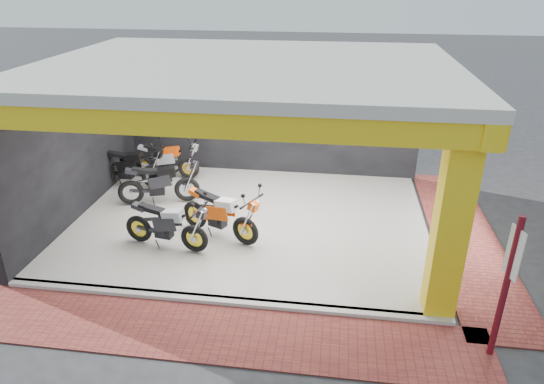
{
  "coord_description": "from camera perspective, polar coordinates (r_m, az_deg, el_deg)",
  "views": [
    {
      "loc": [
        1.87,
        -7.81,
        5.39
      ],
      "look_at": [
        0.53,
        1.84,
        0.9
      ],
      "focal_mm": 32.0,
      "sensor_mm": 36.0,
      "label": 1
    }
  ],
  "objects": [
    {
      "name": "ground",
      "position": [
        9.67,
        -4.68,
        -9.23
      ],
      "size": [
        80.0,
        80.0,
        0.0
      ],
      "primitive_type": "plane",
      "color": "#2D2D30",
      "rests_on": "ground"
    },
    {
      "name": "moto_row_c",
      "position": [
        13.42,
        -9.87,
        3.96
      ],
      "size": [
        2.02,
        0.78,
        1.23
      ],
      "primitive_type": null,
      "rotation": [
        0.0,
        0.0,
        0.02
      ],
      "color": "#A3A6AA",
      "rests_on": "showroom_floor"
    },
    {
      "name": "corner_column",
      "position": [
        8.16,
        20.35,
        -3.44
      ],
      "size": [
        0.5,
        0.5,
        3.5
      ],
      "primitive_type": "cube",
      "color": "yellow",
      "rests_on": "ground"
    },
    {
      "name": "moto_row_d",
      "position": [
        12.98,
        -13.96,
        3.07
      ],
      "size": [
        2.18,
        0.86,
        1.32
      ],
      "primitive_type": null,
      "rotation": [
        0.0,
        0.0,
        -0.03
      ],
      "color": "black",
      "rests_on": "showroom_floor"
    },
    {
      "name": "signpost",
      "position": [
        7.78,
        25.87,
        -9.66
      ],
      "size": [
        0.1,
        0.33,
        2.4
      ],
      "rotation": [
        0.0,
        0.0,
        0.25
      ],
      "color": "#5E0E17",
      "rests_on": "ground"
    },
    {
      "name": "paver_right",
      "position": [
        11.56,
        21.66,
        -4.89
      ],
      "size": [
        1.4,
        7.0,
        0.03
      ],
      "primitive_type": "cube",
      "color": "brown",
      "rests_on": "ground"
    },
    {
      "name": "back_wall",
      "position": [
        13.54,
        -0.32,
        9.14
      ],
      "size": [
        8.2,
        0.2,
        3.5
      ],
      "primitive_type": "cube",
      "color": "black",
      "rests_on": "ground"
    },
    {
      "name": "header_beam_front",
      "position": [
        7.36,
        -7.22,
        8.05
      ],
      "size": [
        8.4,
        0.3,
        0.4
      ],
      "primitive_type": "cube",
      "color": "yellow",
      "rests_on": "corner_column"
    },
    {
      "name": "moto_row_b",
      "position": [
        12.06,
        -10.06,
        1.65
      ],
      "size": [
        2.22,
        1.33,
        1.28
      ],
      "primitive_type": null,
      "rotation": [
        0.0,
        0.0,
        0.28
      ],
      "color": "black",
      "rests_on": "showroom_floor"
    },
    {
      "name": "moto_row_a",
      "position": [
        9.85,
        -9.22,
        -3.96
      ],
      "size": [
        2.1,
        1.09,
        1.22
      ],
      "primitive_type": null,
      "rotation": [
        0.0,
        0.0,
        -0.18
      ],
      "color": "black",
      "rests_on": "showroom_floor"
    },
    {
      "name": "header_beam_right",
      "position": [
        10.25,
        20.14,
        11.5
      ],
      "size": [
        0.3,
        6.4,
        0.4
      ],
      "primitive_type": "cube",
      "color": "yellow",
      "rests_on": "corner_column"
    },
    {
      "name": "left_wall",
      "position": [
        12.05,
        -22.35,
        5.26
      ],
      "size": [
        0.2,
        6.2,
        3.5
      ],
      "primitive_type": "cube",
      "color": "black",
      "rests_on": "ground"
    },
    {
      "name": "showroom_floor",
      "position": [
        11.32,
        -2.55,
        -3.43
      ],
      "size": [
        8.0,
        6.0,
        0.1
      ],
      "primitive_type": "cube",
      "color": "silver",
      "rests_on": "ground"
    },
    {
      "name": "floor_kerb",
      "position": [
        8.84,
        -6.12,
        -12.6
      ],
      "size": [
        8.0,
        0.2,
        0.1
      ],
      "primitive_type": "cube",
      "color": "silver",
      "rests_on": "ground"
    },
    {
      "name": "moto_hero",
      "position": [
        9.97,
        -3.18,
        -3.06
      ],
      "size": [
        2.25,
        1.59,
        1.29
      ],
      "primitive_type": null,
      "rotation": [
        0.0,
        0.0,
        -0.43
      ],
      "color": "#F4510A",
      "rests_on": "showroom_floor"
    },
    {
      "name": "paver_front",
      "position": [
        8.28,
        -7.41,
        -16.02
      ],
      "size": [
        9.0,
        1.4,
        0.03
      ],
      "primitive_type": "cube",
      "color": "brown",
      "rests_on": "ground"
    },
    {
      "name": "showroom_ceiling",
      "position": [
        10.15,
        -2.93,
        14.54
      ],
      "size": [
        8.4,
        6.4,
        0.2
      ],
      "primitive_type": "cube",
      "color": "beige",
      "rests_on": "corner_column"
    }
  ]
}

